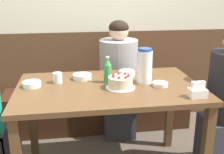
{
  "coord_description": "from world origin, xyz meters",
  "views": [
    {
      "loc": [
        -0.27,
        -1.89,
        1.42
      ],
      "look_at": [
        0.03,
        0.05,
        0.8
      ],
      "focal_mm": 45.0,
      "sensor_mm": 36.0,
      "label": 1
    }
  ],
  "objects_px": {
    "napkin_holder": "(198,91)",
    "person_grey_tee": "(118,81)",
    "bench_seat": "(98,109)",
    "bowl_rice_small": "(127,73)",
    "soju_bottle": "(108,70)",
    "water_pitcher": "(144,66)",
    "bowl_sauce_shallow": "(82,77)",
    "bowl_side_dish": "(160,84)",
    "bowl_soup_white": "(32,84)",
    "birthday_cake": "(120,82)",
    "glass_water_tall": "(58,78)"
  },
  "relations": [
    {
      "from": "bench_seat",
      "to": "bowl_rice_small",
      "type": "distance_m",
      "value": 0.85
    },
    {
      "from": "bowl_sauce_shallow",
      "to": "glass_water_tall",
      "type": "height_order",
      "value": "glass_water_tall"
    },
    {
      "from": "bowl_soup_white",
      "to": "soju_bottle",
      "type": "bearing_deg",
      "value": 1.3
    },
    {
      "from": "water_pitcher",
      "to": "bowl_rice_small",
      "type": "xyz_separation_m",
      "value": [
        -0.09,
        0.19,
        -0.11
      ]
    },
    {
      "from": "bowl_soup_white",
      "to": "water_pitcher",
      "type": "bearing_deg",
      "value": -2.37
    },
    {
      "from": "bowl_side_dish",
      "to": "glass_water_tall",
      "type": "distance_m",
      "value": 0.75
    },
    {
      "from": "bench_seat",
      "to": "glass_water_tall",
      "type": "height_order",
      "value": "glass_water_tall"
    },
    {
      "from": "bowl_side_dish",
      "to": "bowl_soup_white",
      "type": "bearing_deg",
      "value": 171.92
    },
    {
      "from": "birthday_cake",
      "to": "person_grey_tee",
      "type": "relative_size",
      "value": 0.18
    },
    {
      "from": "water_pitcher",
      "to": "bowl_soup_white",
      "type": "height_order",
      "value": "water_pitcher"
    },
    {
      "from": "bowl_soup_white",
      "to": "bowl_side_dish",
      "type": "distance_m",
      "value": 0.92
    },
    {
      "from": "napkin_holder",
      "to": "person_grey_tee",
      "type": "relative_size",
      "value": 0.1
    },
    {
      "from": "soju_bottle",
      "to": "napkin_holder",
      "type": "xyz_separation_m",
      "value": [
        0.53,
        -0.38,
        -0.06
      ]
    },
    {
      "from": "water_pitcher",
      "to": "napkin_holder",
      "type": "distance_m",
      "value": 0.44
    },
    {
      "from": "bench_seat",
      "to": "bowl_side_dish",
      "type": "relative_size",
      "value": 17.05
    },
    {
      "from": "birthday_cake",
      "to": "person_grey_tee",
      "type": "distance_m",
      "value": 0.77
    },
    {
      "from": "glass_water_tall",
      "to": "person_grey_tee",
      "type": "distance_m",
      "value": 0.81
    },
    {
      "from": "birthday_cake",
      "to": "bowl_rice_small",
      "type": "distance_m",
      "value": 0.3
    },
    {
      "from": "water_pitcher",
      "to": "bowl_sauce_shallow",
      "type": "relative_size",
      "value": 1.82
    },
    {
      "from": "bowl_soup_white",
      "to": "bowl_side_dish",
      "type": "xyz_separation_m",
      "value": [
        0.91,
        -0.13,
        -0.0
      ]
    },
    {
      "from": "bowl_side_dish",
      "to": "water_pitcher",
      "type": "bearing_deg",
      "value": 134.72
    },
    {
      "from": "soju_bottle",
      "to": "bowl_rice_small",
      "type": "xyz_separation_m",
      "value": [
        0.18,
        0.14,
        -0.07
      ]
    },
    {
      "from": "soju_bottle",
      "to": "birthday_cake",
      "type": "bearing_deg",
      "value": -62.87
    },
    {
      "from": "water_pitcher",
      "to": "person_grey_tee",
      "type": "relative_size",
      "value": 0.23
    },
    {
      "from": "bowl_rice_small",
      "to": "bowl_sauce_shallow",
      "type": "relative_size",
      "value": 0.91
    },
    {
      "from": "water_pitcher",
      "to": "bowl_side_dish",
      "type": "bearing_deg",
      "value": -45.28
    },
    {
      "from": "bowl_soup_white",
      "to": "person_grey_tee",
      "type": "relative_size",
      "value": 0.12
    },
    {
      "from": "napkin_holder",
      "to": "bowl_side_dish",
      "type": "height_order",
      "value": "napkin_holder"
    },
    {
      "from": "water_pitcher",
      "to": "napkin_holder",
      "type": "bearing_deg",
      "value": -51.57
    },
    {
      "from": "soju_bottle",
      "to": "napkin_holder",
      "type": "relative_size",
      "value": 1.81
    },
    {
      "from": "bowl_side_dish",
      "to": "glass_water_tall",
      "type": "relative_size",
      "value": 1.45
    },
    {
      "from": "bowl_rice_small",
      "to": "bench_seat",
      "type": "bearing_deg",
      "value": 106.43
    },
    {
      "from": "birthday_cake",
      "to": "napkin_holder",
      "type": "distance_m",
      "value": 0.52
    },
    {
      "from": "soju_bottle",
      "to": "bowl_rice_small",
      "type": "height_order",
      "value": "soju_bottle"
    },
    {
      "from": "bench_seat",
      "to": "birthday_cake",
      "type": "xyz_separation_m",
      "value": [
        0.07,
        -0.89,
        0.58
      ]
    },
    {
      "from": "bench_seat",
      "to": "bowl_rice_small",
      "type": "relative_size",
      "value": 14.66
    },
    {
      "from": "bowl_soup_white",
      "to": "bowl_side_dish",
      "type": "height_order",
      "value": "bowl_soup_white"
    },
    {
      "from": "soju_bottle",
      "to": "glass_water_tall",
      "type": "relative_size",
      "value": 2.59
    },
    {
      "from": "glass_water_tall",
      "to": "person_grey_tee",
      "type": "bearing_deg",
      "value": 44.19
    },
    {
      "from": "person_grey_tee",
      "to": "bowl_sauce_shallow",
      "type": "bearing_deg",
      "value": -37.56
    },
    {
      "from": "soju_bottle",
      "to": "bowl_sauce_shallow",
      "type": "xyz_separation_m",
      "value": [
        -0.18,
        0.11,
        -0.07
      ]
    },
    {
      "from": "birthday_cake",
      "to": "bowl_rice_small",
      "type": "relative_size",
      "value": 1.6
    },
    {
      "from": "napkin_holder",
      "to": "bowl_side_dish",
      "type": "distance_m",
      "value": 0.29
    },
    {
      "from": "birthday_cake",
      "to": "bench_seat",
      "type": "bearing_deg",
      "value": 94.67
    },
    {
      "from": "birthday_cake",
      "to": "water_pitcher",
      "type": "distance_m",
      "value": 0.23
    },
    {
      "from": "napkin_holder",
      "to": "bowl_sauce_shallow",
      "type": "height_order",
      "value": "napkin_holder"
    },
    {
      "from": "bowl_rice_small",
      "to": "bowl_side_dish",
      "type": "xyz_separation_m",
      "value": [
        0.18,
        -0.29,
        -0.01
      ]
    },
    {
      "from": "birthday_cake",
      "to": "glass_water_tall",
      "type": "height_order",
      "value": "birthday_cake"
    },
    {
      "from": "napkin_holder",
      "to": "water_pitcher",
      "type": "bearing_deg",
      "value": 128.43
    },
    {
      "from": "napkin_holder",
      "to": "bowl_soup_white",
      "type": "relative_size",
      "value": 0.83
    }
  ]
}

